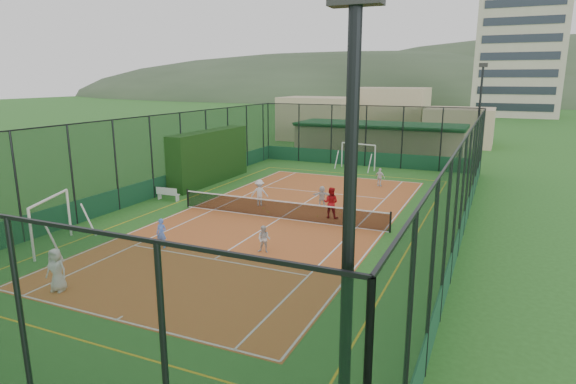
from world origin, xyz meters
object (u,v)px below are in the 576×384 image
object	(u,v)px
floodlight_ne	(478,120)
child_near_mid	(161,233)
child_far_back	(322,196)
child_far_right	(380,177)
child_near_right	(264,239)
child_near_left	(56,270)
floodlight_se	(346,325)
coach	(331,203)
apartment_tower	(521,35)
clubhouse	(379,140)
futsal_goal_far	(358,156)
white_bench	(168,194)
child_far_left	(260,193)
futsal_goal_near	(52,223)

from	to	relation	value
floodlight_ne	child_near_mid	xyz separation A→B (m)	(-11.42, -22.70, -3.47)
child_far_back	floodlight_ne	bearing A→B (deg)	-135.36
child_far_right	child_far_back	world-z (taller)	child_far_right
child_near_right	child_near_left	bearing A→B (deg)	-135.86
floodlight_ne	child_near_mid	size ratio (longest dim) A/B	6.40
floodlight_se	child_far_right	world-z (taller)	floodlight_se
coach	child_near_right	bearing A→B (deg)	78.49
apartment_tower	clubhouse	bearing A→B (deg)	-101.31
apartment_tower	futsal_goal_far	xyz separation A→B (m)	(-12.18, -66.52, -13.99)
child_near_right	white_bench	bearing A→B (deg)	140.39
clubhouse	apartment_tower	bearing A→B (deg)	78.69
apartment_tower	child_near_mid	xyz separation A→B (m)	(-14.82, -88.10, -14.35)
child_far_back	child_near_right	bearing A→B (deg)	76.33
futsal_goal_far	child_near_right	bearing A→B (deg)	-71.07
clubhouse	child_far_left	xyz separation A→B (m)	(-2.15, -20.11, -0.80)
futsal_goal_near	child_far_left	distance (m)	11.06
white_bench	child_near_mid	world-z (taller)	child_near_mid
child_far_left	child_near_mid	bearing A→B (deg)	66.20
floodlight_ne	futsal_goal_far	size ratio (longest dim) A/B	2.62
floodlight_se	child_near_mid	distance (m)	15.90
child_near_right	child_far_back	distance (m)	8.13
clubhouse	futsal_goal_far	xyz separation A→B (m)	(-0.18, -6.52, -0.56)
child_far_left	futsal_goal_far	bearing A→B (deg)	-117.27
floodlight_se	child_far_back	xyz separation A→B (m)	(-7.45, 19.88, -3.53)
apartment_tower	futsal_goal_far	world-z (taller)	apartment_tower
child_near_left	child_far_right	size ratio (longest dim) A/B	1.23
child_near_right	child_far_right	world-z (taller)	child_far_right
child_near_left	child_far_back	world-z (taller)	child_near_left
apartment_tower	child_far_right	distance (m)	74.21
clubhouse	white_bench	xyz separation A→B (m)	(-7.80, -21.16, -1.17)
futsal_goal_far	child_far_right	bearing A→B (deg)	-46.97
child_far_left	apartment_tower	bearing A→B (deg)	-119.02
child_near_left	coach	distance (m)	13.56
coach	child_far_left	bearing A→B (deg)	-11.83
futsal_goal_near	child_near_right	bearing A→B (deg)	-93.38
futsal_goal_far	child_near_mid	world-z (taller)	futsal_goal_far
futsal_goal_far	child_near_mid	distance (m)	21.74
floodlight_se	child_near_left	distance (m)	13.55
coach	futsal_goal_far	bearing A→B (deg)	-82.97
floodlight_ne	apartment_tower	xyz separation A→B (m)	(3.40, 65.40, 10.88)
futsal_goal_far	child_near_left	distance (m)	26.76
floodlight_se	child_near_mid	world-z (taller)	floodlight_se
coach	floodlight_se	bearing A→B (deg)	106.08
white_bench	child_far_right	world-z (taller)	child_far_right
floodlight_se	child_far_left	bearing A→B (deg)	120.18
futsal_goal_far	child_far_back	xyz separation A→B (m)	(1.33, -12.20, -0.41)
child_far_right	white_bench	bearing A→B (deg)	54.26
floodlight_se	child_near_right	world-z (taller)	floodlight_se
clubhouse	futsal_goal_far	bearing A→B (deg)	-91.58
floodlight_se	child_near_left	xyz separation A→B (m)	(-11.93, 5.50, -3.35)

